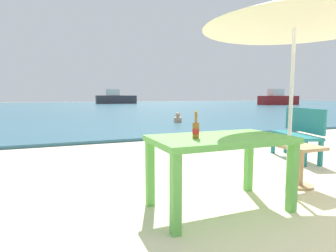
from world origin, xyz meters
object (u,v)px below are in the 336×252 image
(bench_teal_center, at_px, (299,130))
(boat_sailboat, at_px, (278,99))
(picnic_table_green, at_px, (220,147))
(swimmer_person, at_px, (178,118))
(beer_bottle_amber, at_px, (196,129))
(boat_barge, at_px, (116,98))
(side_table_wood, at_px, (301,160))
(patio_umbrella, at_px, (295,12))

(bench_teal_center, bearing_deg, boat_sailboat, 46.84)
(picnic_table_green, bearing_deg, boat_sailboat, 45.37)
(swimmer_person, relative_size, boat_sailboat, 0.07)
(beer_bottle_amber, bearing_deg, picnic_table_green, 6.81)
(beer_bottle_amber, bearing_deg, boat_barge, 79.85)
(bench_teal_center, distance_m, swimmer_person, 6.85)
(boat_sailboat, bearing_deg, bench_teal_center, -133.16)
(picnic_table_green, xyz_separation_m, boat_sailboat, (25.73, 26.06, 0.18))
(boat_barge, xyz_separation_m, boat_sailboat, (18.88, -13.79, -0.04))
(swimmer_person, distance_m, boat_sailboat, 28.74)
(side_table_wood, relative_size, bench_teal_center, 0.43)
(beer_bottle_amber, distance_m, side_table_wood, 1.73)
(patio_umbrella, bearing_deg, picnic_table_green, -174.92)
(side_table_wood, relative_size, swimmer_person, 1.32)
(bench_teal_center, height_order, boat_barge, boat_barge)
(side_table_wood, xyz_separation_m, boat_barge, (5.50, 39.66, 0.52))
(beer_bottle_amber, relative_size, swimmer_person, 0.65)
(boat_sailboat, bearing_deg, beer_bottle_amber, -134.92)
(patio_umbrella, bearing_deg, bench_teal_center, 39.61)
(picnic_table_green, relative_size, side_table_wood, 2.59)
(beer_bottle_amber, bearing_deg, side_table_wood, 7.82)
(beer_bottle_amber, bearing_deg, bench_teal_center, 26.36)
(picnic_table_green, relative_size, swimmer_person, 3.41)
(bench_teal_center, bearing_deg, side_table_wood, -136.21)
(side_table_wood, height_order, swimmer_person, side_table_wood)
(patio_umbrella, relative_size, swimmer_person, 5.61)
(picnic_table_green, height_order, side_table_wood, picnic_table_green)
(beer_bottle_amber, xyz_separation_m, side_table_wood, (1.64, 0.23, -0.50))
(boat_barge, bearing_deg, bench_teal_center, -96.28)
(side_table_wood, xyz_separation_m, bench_teal_center, (1.27, 1.22, 0.19))
(picnic_table_green, xyz_separation_m, bench_teal_center, (2.61, 1.41, -0.11))
(beer_bottle_amber, xyz_separation_m, bench_teal_center, (2.91, 1.44, -0.31))
(picnic_table_green, relative_size, boat_barge, 0.23)
(bench_teal_center, relative_size, swimmer_person, 3.06)
(bench_teal_center, xyz_separation_m, boat_sailboat, (23.12, 24.65, 0.28))
(side_table_wood, relative_size, boat_barge, 0.09)
(bench_teal_center, height_order, boat_sailboat, boat_sailboat)
(picnic_table_green, relative_size, bench_teal_center, 1.12)
(patio_umbrella, height_order, bench_teal_center, patio_umbrella)
(boat_sailboat, bearing_deg, patio_umbrella, -133.57)
(beer_bottle_amber, height_order, patio_umbrella, patio_umbrella)
(patio_umbrella, distance_m, side_table_wood, 1.80)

